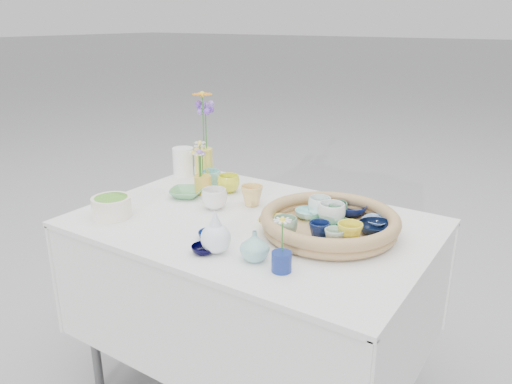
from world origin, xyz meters
The scene contains 32 objects.
wicker_tray centered at (0.28, 0.05, 0.80)m, with size 0.47×0.47×0.08m, color #9A7147, non-canonical shape.
tray_ceramic_0 centered at (0.28, 0.21, 0.80)m, with size 0.12×0.12×0.04m, color #08123E.
tray_ceramic_1 centered at (0.43, 0.09, 0.80)m, with size 0.12×0.12×0.04m, color black.
tray_ceramic_2 centered at (0.39, -0.04, 0.82)m, with size 0.08×0.08×0.08m, color yellow.
tray_ceramic_3 centered at (0.28, 0.06, 0.80)m, with size 0.12×0.12×0.03m, color #2D7048.
tray_ceramic_4 centered at (0.18, -0.08, 0.82)m, with size 0.08×0.08×0.06m, color #83AB88.
tray_ceramic_5 centered at (0.17, 0.10, 0.80)m, with size 0.09×0.09×0.03m, color #95E0D9.
tray_ceramic_6 centered at (0.20, 0.14, 0.82)m, with size 0.09×0.09×0.07m, color white.
tray_ceramic_7 centered at (0.27, 0.09, 0.82)m, with size 0.10×0.10×0.08m, color white.
tray_ceramic_8 centered at (0.40, 0.17, 0.79)m, with size 0.09×0.09×0.02m, color #6E94D2.
tray_ceramic_9 centered at (0.29, -0.06, 0.81)m, with size 0.07×0.07×0.06m, color #0C1842.
tray_ceramic_10 centered at (0.11, -0.03, 0.80)m, with size 0.11×0.11×0.03m, color #EBEA6D.
tray_ceramic_11 centered at (0.35, -0.07, 0.81)m, with size 0.06×0.06×0.06m, color #A5C3B4.
tray_ceramic_12 centered at (0.26, 0.16, 0.81)m, with size 0.07×0.07×0.06m, color #4F8C62.
loose_ceramic_0 centered at (-0.26, 0.21, 0.80)m, with size 0.09×0.09×0.07m, color yellow.
loose_ceramic_1 centered at (-0.09, 0.13, 0.81)m, with size 0.09×0.09×0.08m, color #E9BF69.
loose_ceramic_2 centered at (-0.37, 0.06, 0.78)m, with size 0.13×0.13×0.03m, color #5FA769.
loose_ceramic_3 centered at (-0.19, 0.02, 0.80)m, with size 0.10×0.10×0.08m, color white.
loose_ceramic_4 centered at (-0.03, -0.21, 0.78)m, with size 0.09×0.09×0.03m, color navy.
loose_ceramic_5 centered at (-0.38, 0.23, 0.80)m, with size 0.09×0.09×0.07m, color #85D5CF.
loose_ceramic_6 centered at (0.02, -0.30, 0.78)m, with size 0.08×0.08×0.02m, color black.
fluted_bowl centered at (-0.46, -0.25, 0.80)m, with size 0.14×0.14×0.08m, color white, non-canonical shape.
bud_vase_paleblue centered at (0.05, -0.28, 0.84)m, with size 0.10×0.10×0.15m, color white, non-canonical shape.
bud_vase_seafoam centered at (0.18, -0.25, 0.81)m, with size 0.09×0.09×0.09m, color #86BEBC.
bud_vase_cobalt centered at (0.28, -0.27, 0.79)m, with size 0.06×0.06×0.06m, color navy.
single_daisy centered at (0.28, -0.26, 0.87)m, with size 0.06×0.06×0.11m, color white, non-canonical shape.
tall_vase_yellow centered at (-0.45, 0.27, 0.84)m, with size 0.08×0.08×0.15m, color yellow.
gerbera centered at (-0.44, 0.27, 1.04)m, with size 0.10×0.10×0.26m, color orange, non-canonical shape.
hydrangea centered at (-0.44, 0.28, 1.00)m, with size 0.07×0.07×0.25m, color purple, non-canonical shape.
white_pitcher centered at (-0.58, 0.29, 0.83)m, with size 0.14×0.10×0.13m, color white, non-canonical shape.
daisy_cup centered at (-0.34, 0.14, 0.80)m, with size 0.07×0.07×0.08m, color gold.
daisy_posy centered at (-0.36, 0.14, 0.91)m, with size 0.08×0.08×0.15m, color silver, non-canonical shape.
Camera 1 is at (0.93, -1.39, 1.46)m, focal length 35.00 mm.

